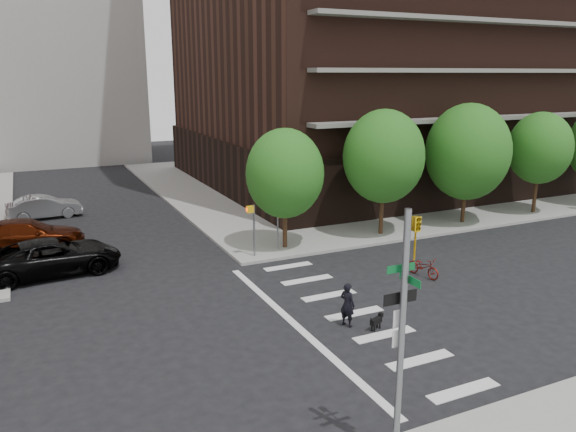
{
  "coord_description": "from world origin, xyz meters",
  "views": [
    {
      "loc": [
        -7.84,
        -16.99,
        8.97
      ],
      "look_at": [
        3.0,
        6.0,
        2.5
      ],
      "focal_mm": 35.0,
      "sensor_mm": 36.0,
      "label": 1
    }
  ],
  "objects_px": {
    "parked_car_silver": "(44,207)",
    "scooter": "(423,267)",
    "traffic_signal": "(401,354)",
    "parked_car_maroon": "(27,235)",
    "parked_car_black": "(53,257)",
    "dog_walker": "(347,305)"
  },
  "relations": [
    {
      "from": "parked_car_silver",
      "to": "scooter",
      "type": "relative_size",
      "value": 2.55
    },
    {
      "from": "traffic_signal",
      "to": "parked_car_maroon",
      "type": "relative_size",
      "value": 1.06
    },
    {
      "from": "parked_car_black",
      "to": "parked_car_maroon",
      "type": "xyz_separation_m",
      "value": [
        -1.04,
        4.43,
        -0.01
      ]
    },
    {
      "from": "traffic_signal",
      "to": "parked_car_maroon",
      "type": "height_order",
      "value": "traffic_signal"
    },
    {
      "from": "traffic_signal",
      "to": "scooter",
      "type": "distance_m",
      "value": 13.04
    },
    {
      "from": "parked_car_silver",
      "to": "dog_walker",
      "type": "height_order",
      "value": "dog_walker"
    },
    {
      "from": "parked_car_maroon",
      "to": "scooter",
      "type": "bearing_deg",
      "value": -120.9
    },
    {
      "from": "parked_car_maroon",
      "to": "parked_car_silver",
      "type": "relative_size",
      "value": 1.27
    },
    {
      "from": "dog_walker",
      "to": "parked_car_maroon",
      "type": "bearing_deg",
      "value": 10.81
    },
    {
      "from": "parked_car_black",
      "to": "parked_car_maroon",
      "type": "relative_size",
      "value": 1.05
    },
    {
      "from": "dog_walker",
      "to": "traffic_signal",
      "type": "bearing_deg",
      "value": 134.33
    },
    {
      "from": "traffic_signal",
      "to": "parked_car_silver",
      "type": "xyz_separation_m",
      "value": [
        -6.61,
        28.5,
        -1.96
      ]
    },
    {
      "from": "traffic_signal",
      "to": "dog_walker",
      "type": "height_order",
      "value": "traffic_signal"
    },
    {
      "from": "traffic_signal",
      "to": "parked_car_black",
      "type": "xyz_separation_m",
      "value": [
        -6.69,
        17.17,
        -1.87
      ]
    },
    {
      "from": "traffic_signal",
      "to": "parked_car_black",
      "type": "height_order",
      "value": "traffic_signal"
    },
    {
      "from": "parked_car_black",
      "to": "dog_walker",
      "type": "xyz_separation_m",
      "value": [
        9.35,
        -10.46,
        0.0
      ]
    },
    {
      "from": "scooter",
      "to": "dog_walker",
      "type": "relative_size",
      "value": 1.06
    },
    {
      "from": "traffic_signal",
      "to": "dog_walker",
      "type": "distance_m",
      "value": 7.46
    },
    {
      "from": "parked_car_black",
      "to": "parked_car_silver",
      "type": "height_order",
      "value": "parked_car_black"
    },
    {
      "from": "scooter",
      "to": "dog_walker",
      "type": "distance_m",
      "value": 6.52
    },
    {
      "from": "parked_car_black",
      "to": "traffic_signal",
      "type": "bearing_deg",
      "value": -163.89
    },
    {
      "from": "parked_car_maroon",
      "to": "scooter",
      "type": "distance_m",
      "value": 20.12
    }
  ]
}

